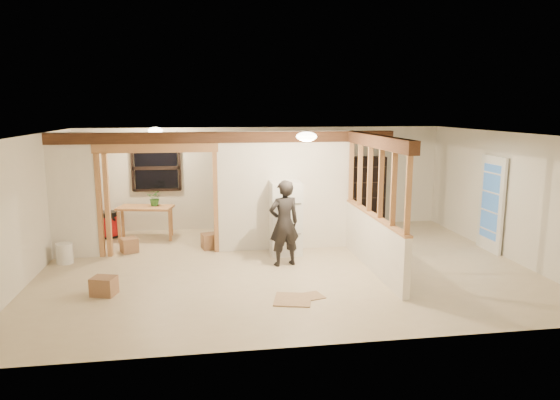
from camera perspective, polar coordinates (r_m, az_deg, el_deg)
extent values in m
cube|color=beige|center=(9.58, 0.52, -7.59)|extent=(9.00, 6.50, 0.01)
cube|color=white|center=(9.12, 0.55, 7.55)|extent=(9.00, 6.50, 0.01)
cube|color=silver|center=(12.44, -1.86, 2.55)|extent=(9.00, 0.01, 2.50)
cube|color=silver|center=(6.16, 5.38, -5.73)|extent=(9.00, 0.01, 2.50)
cube|color=silver|center=(9.64, -26.90, -0.91)|extent=(0.01, 6.50, 2.50)
cube|color=silver|center=(10.92, 24.55, 0.49)|extent=(0.01, 6.50, 2.50)
cube|color=white|center=(10.65, -22.63, 0.40)|extent=(0.90, 0.12, 2.50)
cube|color=white|center=(10.46, 0.57, 1.04)|extent=(2.80, 0.12, 2.50)
cube|color=#B77E4D|center=(10.40, -13.72, -0.15)|extent=(2.46, 0.14, 2.20)
cube|color=#4E2D1B|center=(10.22, -6.13, 7.14)|extent=(7.00, 0.18, 0.22)
cube|color=#4E2D1B|center=(9.13, 10.98, 6.62)|extent=(0.18, 3.30, 0.22)
cube|color=white|center=(9.44, 10.58, -4.84)|extent=(0.12, 3.20, 1.00)
cube|color=#B77E4D|center=(9.21, 10.82, 2.14)|extent=(0.14, 3.20, 1.32)
cube|color=black|center=(12.29, -13.96, 3.56)|extent=(1.12, 0.10, 1.10)
cube|color=white|center=(11.25, 23.01, -0.43)|extent=(0.12, 0.86, 2.00)
ellipsoid|color=#FFEABF|center=(8.68, 3.05, 7.26)|extent=(0.36, 0.36, 0.16)
ellipsoid|color=#FFEABF|center=(11.35, -14.06, 7.72)|extent=(0.32, 0.32, 0.14)
ellipsoid|color=#FFD88C|center=(10.63, -11.63, 6.03)|extent=(0.07, 0.07, 0.07)
cube|color=white|center=(10.20, 0.64, -2.07)|extent=(0.62, 0.60, 1.50)
imported|color=black|center=(9.43, 0.47, -2.66)|extent=(0.67, 0.52, 1.65)
cube|color=#B77E4D|center=(11.82, -15.07, -2.53)|extent=(1.30, 0.84, 0.76)
imported|color=#285F2B|center=(11.73, -14.09, 0.23)|extent=(0.39, 0.36, 0.36)
cylinder|color=#AE0F0F|center=(12.22, -19.04, -2.65)|extent=(0.58, 0.58, 0.62)
cube|color=black|center=(12.86, 9.95, 0.99)|extent=(0.88, 0.29, 1.76)
cylinder|color=silver|center=(10.55, -23.40, -5.62)|extent=(0.40, 0.40, 0.39)
cube|color=#936747|center=(10.80, -7.88, -4.66)|extent=(0.45, 0.41, 0.33)
cube|color=#936747|center=(10.90, -16.85, -4.96)|extent=(0.42, 0.42, 0.30)
cube|color=#936747|center=(8.60, -19.48, -9.25)|extent=(0.44, 0.39, 0.30)
cube|color=tan|center=(7.96, 1.47, -11.31)|extent=(0.69, 0.69, 0.02)
cube|color=tan|center=(8.11, 3.40, -10.93)|extent=(0.50, 0.44, 0.01)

